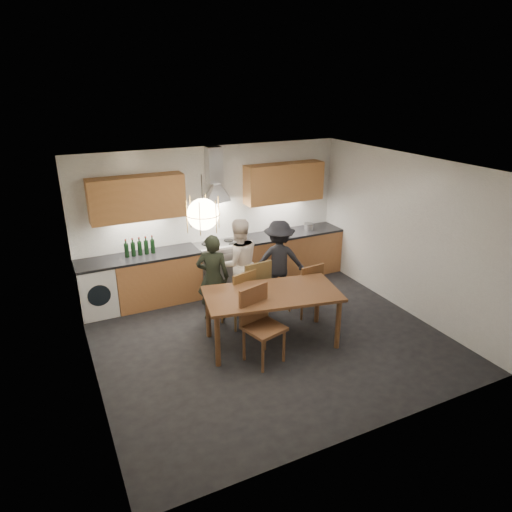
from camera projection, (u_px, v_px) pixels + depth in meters
name	position (u px, v px, depth m)	size (l,w,h in m)	color
ground	(269.00, 338.00, 6.94)	(5.00, 5.00, 0.00)	black
room_shell	(270.00, 231.00, 6.33)	(5.02, 4.52, 2.61)	white
counter_run	(222.00, 266.00, 8.43)	(5.00, 0.62, 0.90)	tan
range_stove	(221.00, 267.00, 8.42)	(0.90, 0.60, 0.92)	silver
wall_fixtures	(216.00, 189.00, 8.00)	(4.30, 0.54, 1.10)	tan
pendant_lamp	(203.00, 214.00, 5.69)	(0.43, 0.43, 0.70)	black
dining_table	(272.00, 298.00, 6.58)	(2.08, 1.31, 0.81)	brown
chair_back_left	(240.00, 295.00, 7.09)	(0.53, 0.53, 0.95)	brown
chair_back_mid	(254.00, 286.00, 7.27)	(0.51, 0.51, 1.04)	brown
chair_back_right	(308.00, 286.00, 7.42)	(0.45, 0.45, 0.92)	brown
chair_front	(259.00, 319.00, 6.23)	(0.59, 0.59, 1.07)	brown
person_left	(213.00, 278.00, 7.27)	(0.53, 0.34, 1.44)	black
person_mid	(238.00, 263.00, 7.67)	(0.76, 0.59, 1.56)	white
person_right	(279.00, 261.00, 7.95)	(0.93, 0.54, 1.44)	black
mixing_bowl	(283.00, 233.00, 8.67)	(0.33, 0.33, 0.08)	#B9BABD
stock_pot	(309.00, 227.00, 8.97)	(0.18, 0.18, 0.13)	silver
wine_bottles	(140.00, 246.00, 7.65)	(0.51, 0.07, 0.31)	black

